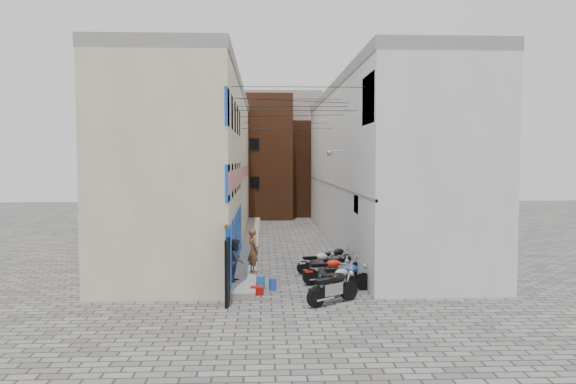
{
  "coord_description": "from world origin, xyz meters",
  "views": [
    {
      "loc": [
        -1.3,
        -18.91,
        4.82
      ],
      "look_at": [
        0.05,
        12.21,
        3.0
      ],
      "focal_mm": 35.0,
      "sensor_mm": 36.0,
      "label": 1
    }
  ],
  "objects": [
    {
      "name": "motorcycle_f",
      "position": [
        0.95,
        4.44,
        0.52
      ],
      "size": [
        1.9,
        1.07,
        1.05
      ],
      "primitive_type": null,
      "rotation": [
        0.0,
        0.0,
        -1.28
      ],
      "color": "#B4B3B8",
      "rests_on": "ground"
    },
    {
      "name": "motorcycle_a",
      "position": [
        1.0,
        -0.54,
        0.63
      ],
      "size": [
        2.17,
        1.81,
        1.26
      ],
      "primitive_type": null,
      "rotation": [
        0.0,
        0.0,
        -0.95
      ],
      "color": "black",
      "rests_on": "ground"
    },
    {
      "name": "building_far_brick_left",
      "position": [
        -2.0,
        28.0,
        5.0
      ],
      "size": [
        6.0,
        6.0,
        10.0
      ],
      "primitive_type": "cube",
      "color": "brown",
      "rests_on": "ground"
    },
    {
      "name": "red_crate",
      "position": [
        -1.55,
        0.88,
        0.14
      ],
      "size": [
        0.48,
        0.38,
        0.29
      ],
      "primitive_type": "cube",
      "rotation": [
        0.0,
        0.0,
        -0.07
      ],
      "color": "#B10F0C",
      "rests_on": "ground"
    },
    {
      "name": "water_jug_far",
      "position": [
        -1.42,
        1.72,
        0.25
      ],
      "size": [
        0.42,
        0.42,
        0.49
      ],
      "primitive_type": "cylinder",
      "rotation": [
        0.0,
        0.0,
        0.42
      ],
      "color": "blue",
      "rests_on": "ground"
    },
    {
      "name": "far_shopfront",
      "position": [
        0.0,
        25.2,
        1.2
      ],
      "size": [
        2.0,
        0.3,
        2.4
      ],
      "primitive_type": "cube",
      "color": "black",
      "rests_on": "ground"
    },
    {
      "name": "building_left",
      "position": [
        -4.98,
        12.95,
        4.5
      ],
      "size": [
        5.1,
        27.0,
        9.0
      ],
      "color": "#BDAF8F",
      "rests_on": "ground"
    },
    {
      "name": "building_far_concrete",
      "position": [
        0.0,
        34.0,
        5.5
      ],
      "size": [
        8.0,
        5.0,
        11.0
      ],
      "primitive_type": "cube",
      "color": "gray",
      "rests_on": "ground"
    },
    {
      "name": "building_right",
      "position": [
        5.0,
        13.0,
        4.51
      ],
      "size": [
        5.94,
        26.0,
        9.0
      ],
      "color": "silver",
      "rests_on": "ground"
    },
    {
      "name": "person_a",
      "position": [
        -1.73,
        3.44,
        1.15
      ],
      "size": [
        0.66,
        0.78,
        1.81
      ],
      "primitive_type": "imported",
      "rotation": [
        0.0,
        0.0,
        1.98
      ],
      "color": "brown",
      "rests_on": "plinth"
    },
    {
      "name": "overhead_wires",
      "position": [
        0.0,
        7.64,
        7.12
      ],
      "size": [
        5.8,
        13.02,
        1.32
      ],
      "color": "black",
      "rests_on": "ground"
    },
    {
      "name": "motorcycle_c",
      "position": [
        1.64,
        1.27,
        0.6
      ],
      "size": [
        2.12,
        0.88,
        1.19
      ],
      "primitive_type": null,
      "rotation": [
        0.0,
        0.0,
        -1.45
      ],
      "color": "#0B3BA6",
      "rests_on": "ground"
    },
    {
      "name": "ground",
      "position": [
        0.0,
        0.0,
        0.0
      ],
      "size": [
        90.0,
        90.0,
        0.0
      ],
      "primitive_type": "plane",
      "color": "#52504D",
      "rests_on": "ground"
    },
    {
      "name": "building_far_brick_right",
      "position": [
        3.0,
        30.0,
        4.0
      ],
      "size": [
        5.0,
        6.0,
        8.0
      ],
      "primitive_type": "cube",
      "color": "brown",
      "rests_on": "ground"
    },
    {
      "name": "plinth",
      "position": [
        -2.05,
        13.0,
        0.12
      ],
      "size": [
        0.9,
        26.0,
        0.25
      ],
      "primitive_type": "cube",
      "color": "gray",
      "rests_on": "ground"
    },
    {
      "name": "motorcycle_d",
      "position": [
        1.16,
        2.38,
        0.59
      ],
      "size": [
        2.11,
        1.01,
        1.17
      ],
      "primitive_type": null,
      "rotation": [
        0.0,
        0.0,
        -1.38
      ],
      "color": "#B3200C",
      "rests_on": "ground"
    },
    {
      "name": "person_b",
      "position": [
        -2.35,
        1.97,
        1.05
      ],
      "size": [
        0.76,
        0.89,
        1.6
      ],
      "primitive_type": "imported",
      "rotation": [
        0.0,
        0.0,
        1.35
      ],
      "color": "#2E3745",
      "rests_on": "plinth"
    },
    {
      "name": "motorcycle_e",
      "position": [
        1.78,
        3.44,
        0.58
      ],
      "size": [
        2.09,
        1.09,
        1.15
      ],
      "primitive_type": null,
      "rotation": [
        0.0,
        0.0,
        -1.33
      ],
      "color": "black",
      "rests_on": "ground"
    },
    {
      "name": "motorcycle_b",
      "position": [
        1.27,
        0.42,
        0.6
      ],
      "size": [
        1.96,
        1.87,
        1.19
      ],
      "primitive_type": null,
      "rotation": [
        0.0,
        0.0,
        -0.83
      ],
      "color": "#9A9A9E",
      "rests_on": "ground"
    },
    {
      "name": "water_jug_near",
      "position": [
        -0.98,
        1.53,
        0.22
      ],
      "size": [
        0.32,
        0.32,
        0.44
      ],
      "primitive_type": "cylinder",
      "rotation": [
        0.0,
        0.0,
        -0.13
      ],
      "color": "blue",
      "rests_on": "ground"
    },
    {
      "name": "motorcycle_g",
      "position": [
        1.85,
        5.34,
        0.55
      ],
      "size": [
        1.84,
        1.68,
        1.1
      ],
      "primitive_type": null,
      "rotation": [
        0.0,
        0.0,
        -0.87
      ],
      "color": "black",
      "rests_on": "ground"
    }
  ]
}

